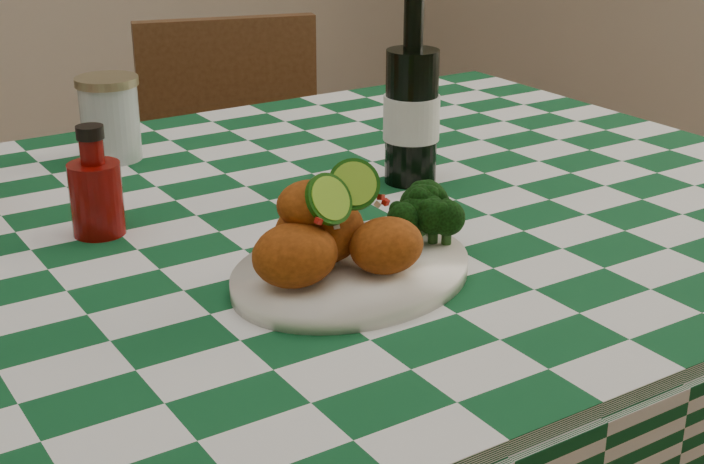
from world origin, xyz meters
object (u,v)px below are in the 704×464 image
ketchup_bottle (95,181)px  mason_jar (110,119)px  fried_chicken_pile (341,220)px  plate (352,272)px  wooden_chair_right (248,234)px  beer_bottle (412,92)px

ketchup_bottle → mason_jar: size_ratio=1.08×
ketchup_bottle → fried_chicken_pile: bearing=-58.7°
plate → wooden_chair_right: bearing=69.8°
plate → fried_chicken_pile: 0.06m
ketchup_bottle → wooden_chair_right: ketchup_bottle is taller
fried_chicken_pile → mason_jar: 0.55m
ketchup_bottle → wooden_chair_right: 0.97m
ketchup_bottle → mason_jar: bearing=67.0°
fried_chicken_pile → beer_bottle: size_ratio=0.67×
plate → beer_bottle: (0.24, 0.23, 0.12)m
ketchup_bottle → plate: bearing=-56.7°
ketchup_bottle → wooden_chair_right: size_ratio=0.15×
mason_jar → wooden_chair_right: (0.42, 0.42, -0.41)m
fried_chicken_pile → ketchup_bottle: bearing=121.3°
mason_jar → fried_chicken_pile: bearing=-84.8°
ketchup_bottle → mason_jar: 0.30m
fried_chicken_pile → ketchup_bottle: (-0.17, 0.27, -0.01)m
plate → fried_chicken_pile: size_ratio=1.67×
beer_bottle → wooden_chair_right: beer_bottle is taller
mason_jar → wooden_chair_right: bearing=45.1°
fried_chicken_pile → ketchup_bottle: 0.32m
fried_chicken_pile → mason_jar: bearing=95.2°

